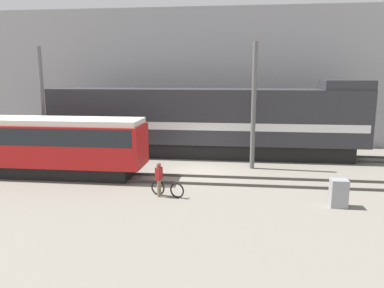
# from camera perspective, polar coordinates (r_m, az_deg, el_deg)

# --- Properties ---
(ground_plane) EXTENTS (120.00, 120.00, 0.00)m
(ground_plane) POSITION_cam_1_polar(r_m,az_deg,el_deg) (21.88, 1.20, -4.18)
(ground_plane) COLOR slate
(track_near) EXTENTS (60.00, 1.51, 0.14)m
(track_near) POSITION_cam_1_polar(r_m,az_deg,el_deg) (19.97, 0.62, -5.44)
(track_near) COLOR #47423D
(track_near) RESTS_ON ground
(track_far) EXTENTS (60.00, 1.51, 0.14)m
(track_far) POSITION_cam_1_polar(r_m,az_deg,el_deg) (25.93, 2.15, -1.67)
(track_far) COLOR #47423D
(track_far) RESTS_ON ground
(building_backdrop) EXTENTS (42.60, 6.00, 10.67)m
(building_backdrop) POSITION_cam_1_polar(r_m,az_deg,el_deg) (32.79, 3.36, 10.17)
(building_backdrop) COLOR #99999E
(building_backdrop) RESTS_ON ground
(freight_locomotive) EXTENTS (21.14, 3.04, 5.21)m
(freight_locomotive) POSITION_cam_1_polar(r_m,az_deg,el_deg) (25.53, 2.18, 3.49)
(freight_locomotive) COLOR black
(freight_locomotive) RESTS_ON ground
(streetcar) EXTENTS (12.20, 2.54, 3.23)m
(streetcar) POSITION_cam_1_polar(r_m,az_deg,el_deg) (22.38, -22.79, 0.16)
(streetcar) COLOR black
(streetcar) RESTS_ON ground
(bicycle) EXTENTS (1.66, 0.65, 0.77)m
(bicycle) POSITION_cam_1_polar(r_m,az_deg,el_deg) (17.47, -3.78, -6.85)
(bicycle) COLOR black
(bicycle) RESTS_ON ground
(person) EXTENTS (0.32, 0.41, 1.60)m
(person) POSITION_cam_1_polar(r_m,az_deg,el_deg) (17.34, -5.07, -4.90)
(person) COLOR #8C7A5B
(person) RESTS_ON ground
(utility_pole_left) EXTENTS (0.25, 0.25, 7.27)m
(utility_pole_left) POSITION_cam_1_polar(r_m,az_deg,el_deg) (25.36, -21.78, 5.45)
(utility_pole_left) COLOR #595959
(utility_pole_left) RESTS_ON ground
(utility_pole_center) EXTENTS (0.27, 0.27, 7.41)m
(utility_pole_center) POSITION_cam_1_polar(r_m,az_deg,el_deg) (22.25, 9.38, 5.63)
(utility_pole_center) COLOR #595959
(utility_pole_center) RESTS_ON ground
(signal_box) EXTENTS (0.70, 0.60, 1.20)m
(signal_box) POSITION_cam_1_polar(r_m,az_deg,el_deg) (17.24, 21.44, -6.99)
(signal_box) COLOR gray
(signal_box) RESTS_ON ground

